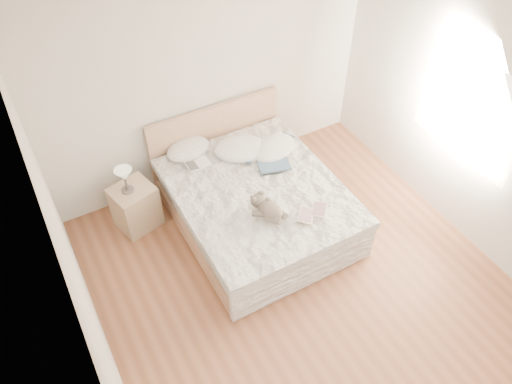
# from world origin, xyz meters

# --- Properties ---
(floor) EXTENTS (4.00, 4.50, 0.00)m
(floor) POSITION_xyz_m (0.00, 0.00, 0.00)
(floor) COLOR brown
(floor) RESTS_ON ground
(ceiling) EXTENTS (4.00, 4.50, 0.00)m
(ceiling) POSITION_xyz_m (0.00, 0.00, 2.70)
(ceiling) COLOR white
(ceiling) RESTS_ON ground
(wall_back) EXTENTS (4.00, 0.02, 2.70)m
(wall_back) POSITION_xyz_m (0.00, 2.25, 1.35)
(wall_back) COLOR beige
(wall_back) RESTS_ON ground
(wall_left) EXTENTS (0.02, 4.50, 2.70)m
(wall_left) POSITION_xyz_m (-2.00, 0.00, 1.35)
(wall_left) COLOR beige
(wall_left) RESTS_ON ground
(wall_right) EXTENTS (0.02, 4.50, 2.70)m
(wall_right) POSITION_xyz_m (2.00, 0.00, 1.35)
(wall_right) COLOR beige
(wall_right) RESTS_ON ground
(window) EXTENTS (0.02, 1.30, 1.10)m
(window) POSITION_xyz_m (1.99, 0.30, 1.45)
(window) COLOR white
(window) RESTS_ON wall_right
(bed) EXTENTS (1.72, 2.14, 1.00)m
(bed) POSITION_xyz_m (0.00, 1.19, 0.31)
(bed) COLOR tan
(bed) RESTS_ON floor
(nightstand) EXTENTS (0.53, 0.50, 0.56)m
(nightstand) POSITION_xyz_m (-1.21, 1.80, 0.28)
(nightstand) COLOR tan
(nightstand) RESTS_ON floor
(table_lamp) EXTENTS (0.21, 0.21, 0.31)m
(table_lamp) POSITION_xyz_m (-1.24, 1.81, 0.78)
(table_lamp) COLOR #4C4541
(table_lamp) RESTS_ON nightstand
(pillow_left) EXTENTS (0.60, 0.46, 0.16)m
(pillow_left) POSITION_xyz_m (-0.42, 2.04, 0.64)
(pillow_left) COLOR white
(pillow_left) RESTS_ON bed
(pillow_middle) EXTENTS (0.77, 0.66, 0.19)m
(pillow_middle) POSITION_xyz_m (0.13, 1.73, 0.64)
(pillow_middle) COLOR white
(pillow_middle) RESTS_ON bed
(pillow_right) EXTENTS (0.69, 0.57, 0.18)m
(pillow_right) POSITION_xyz_m (0.46, 1.57, 0.64)
(pillow_right) COLOR white
(pillow_right) RESTS_ON bed
(blouse) EXTENTS (0.69, 0.71, 0.02)m
(blouse) POSITION_xyz_m (0.36, 1.46, 0.63)
(blouse) COLOR #334E69
(blouse) RESTS_ON bed
(photo_book) EXTENTS (0.28, 0.20, 0.02)m
(photo_book) POSITION_xyz_m (-0.43, 1.74, 0.63)
(photo_book) COLOR white
(photo_book) RESTS_ON bed
(childrens_book) EXTENTS (0.39, 0.39, 0.02)m
(childrens_book) POSITION_xyz_m (0.30, 0.50, 0.63)
(childrens_book) COLOR #FAE7C8
(childrens_book) RESTS_ON bed
(teddy_bear) EXTENTS (0.37, 0.43, 0.19)m
(teddy_bear) POSITION_xyz_m (-0.11, 0.66, 0.65)
(teddy_bear) COLOR #64584B
(teddy_bear) RESTS_ON bed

